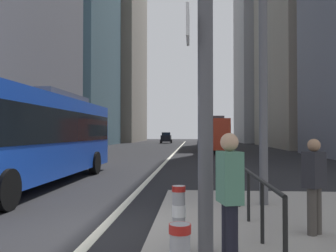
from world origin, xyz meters
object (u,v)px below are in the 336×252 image
Objects in this scene: city_bus_blue_oncoming at (31,133)px; pedestrian_walking at (314,182)px; bollard_right at (179,215)px; city_bus_red_receding at (213,133)px; car_receding_far at (204,138)px; car_receding_near at (209,140)px; car_oncoming_mid at (166,138)px; pedestrian_waiting at (230,194)px.

city_bus_blue_oncoming is 9.60m from pedestrian_walking.
bollard_right is 0.58× the size of pedestrian_walking.
city_bus_red_receding is 6.90× the size of pedestrian_walking.
car_receding_far is (7.32, 43.47, -0.85)m from city_bus_blue_oncoming.
city_bus_blue_oncoming is 34.06m from car_receding_near.
city_bus_red_receding is at bearing 90.17° from pedestrian_walking.
pedestrian_walking is at bearing -83.20° from car_oncoming_mid.
car_oncoming_mid is 0.90× the size of car_receding_far.
pedestrian_waiting is at bearing -50.97° from city_bus_blue_oncoming.
bollard_right is at bearing 134.78° from pedestrian_waiting.
pedestrian_waiting is at bearing -92.21° from car_receding_near.
car_receding_near is 10.28m from car_receding_far.
pedestrian_walking is at bearing -89.66° from car_receding_far.
city_bus_blue_oncoming reaches higher than car_receding_far.
pedestrian_walking is (0.09, -29.82, -0.81)m from city_bus_red_receding.
city_bus_blue_oncoming is 52.08m from car_oncoming_mid.
car_oncoming_mid is at bearing 96.80° from pedestrian_walking.
car_oncoming_mid is 20.10m from car_receding_near.
bollard_right is (-1.92, -50.27, -0.32)m from car_receding_far.
car_receding_near is 2.90× the size of pedestrian_walking.
car_receding_near and car_receding_far have the same top height.
city_bus_blue_oncoming is 8.76m from bollard_right.
pedestrian_waiting is 1.06× the size of pedestrian_walking.
car_oncoming_mid reaches higher than pedestrian_walking.
pedestrian_walking is (1.56, 1.66, -0.06)m from pedestrian_waiting.
car_oncoming_mid is 4.47× the size of bollard_right.
car_receding_far is 50.95m from pedestrian_waiting.
city_bus_blue_oncoming is 2.55× the size of car_receding_near.
car_receding_near is (6.91, -18.88, 0.00)m from car_oncoming_mid.
car_receding_far is at bearing 80.45° from city_bus_blue_oncoming.
car_oncoming_mid is 2.46× the size of pedestrian_waiting.
city_bus_blue_oncoming reaches higher than pedestrian_walking.
car_receding_near is 40.68m from pedestrian_waiting.
pedestrian_waiting is at bearing -91.43° from car_receding_far.
car_receding_near is (0.09, 9.17, -0.84)m from city_bus_red_receding.
pedestrian_walking is (0.30, -49.27, 0.03)m from car_receding_far.
bollard_right is at bearing -93.18° from car_receding_near.
car_oncoming_mid is 59.77m from pedestrian_waiting.
bollard_right is 2.46m from pedestrian_walking.
city_bus_red_receding is at bearing -76.34° from car_oncoming_mid.
pedestrian_walking is (2.22, 1.00, 0.36)m from bollard_right.
city_bus_blue_oncoming is at bearing 142.69° from pedestrian_walking.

